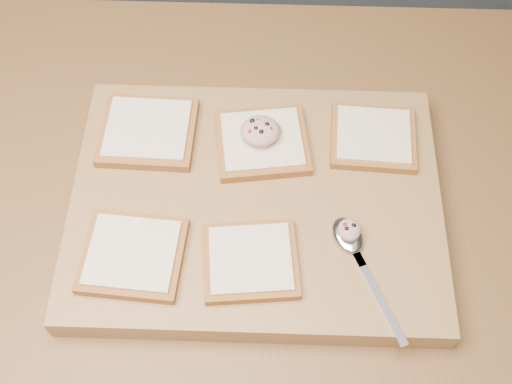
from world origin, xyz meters
TOP-DOWN VIEW (x-y plane):
  - ground at (0.00, 0.00)m, footprint 4.00×4.00m
  - island_counter at (0.00, 0.00)m, footprint 2.00×0.80m
  - cutting_board at (0.11, -0.01)m, footprint 0.49×0.38m
  - bread_far_left at (-0.04, 0.09)m, footprint 0.13×0.12m
  - bread_far_center at (0.12, 0.07)m, footprint 0.14×0.13m
  - bread_far_right at (0.27, 0.09)m, footprint 0.12×0.11m
  - bread_near_left at (-0.04, -0.10)m, footprint 0.13×0.12m
  - bread_near_center at (0.11, -0.11)m, footprint 0.13×0.12m
  - tuna_salad_dollop at (0.12, 0.08)m, footprint 0.05×0.05m
  - spoon at (0.24, -0.08)m, footprint 0.09×0.18m
  - spoon_salad at (0.23, -0.07)m, footprint 0.03×0.03m

SIDE VIEW (x-z plane):
  - ground at x=0.00m, z-range 0.00..0.00m
  - island_counter at x=0.00m, z-range 0.00..0.90m
  - cutting_board at x=0.11m, z-range 0.90..0.94m
  - spoon at x=0.24m, z-range 0.94..0.95m
  - bread_near_center at x=0.11m, z-range 0.94..0.96m
  - bread_far_right at x=0.27m, z-range 0.94..0.96m
  - bread_near_left at x=-0.04m, z-range 0.94..0.96m
  - bread_far_center at x=0.12m, z-range 0.94..0.96m
  - bread_far_left at x=-0.04m, z-range 0.94..0.96m
  - spoon_salad at x=0.23m, z-range 0.95..0.97m
  - tuna_salad_dollop at x=0.12m, z-range 0.96..0.98m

